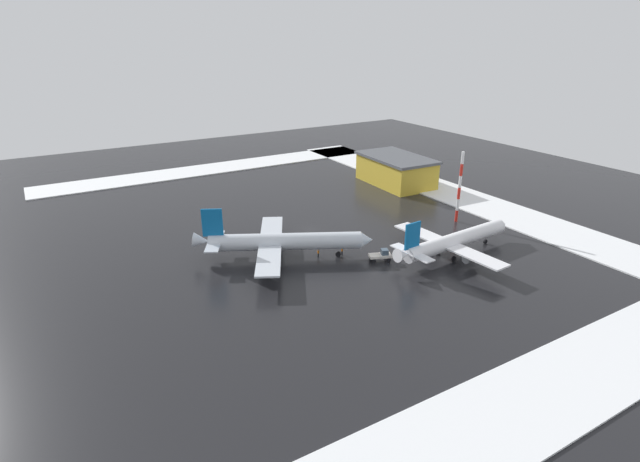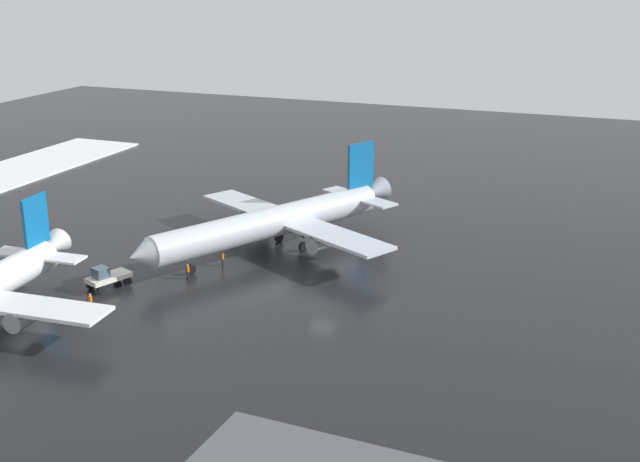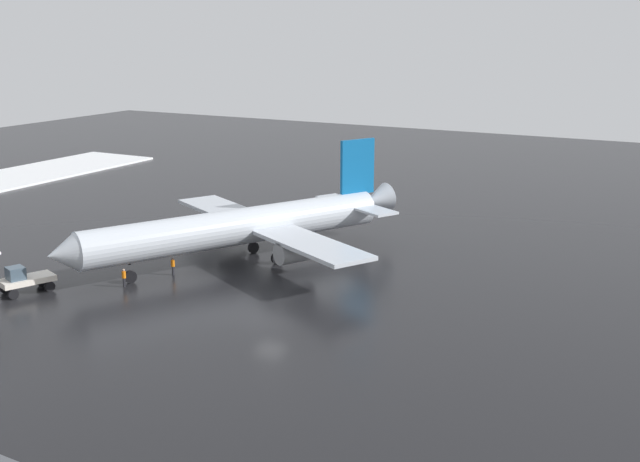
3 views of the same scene
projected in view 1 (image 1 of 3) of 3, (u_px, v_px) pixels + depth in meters
The scene contains 12 objects.
ground_plane at pixel (310, 230), 120.11m from camera, with size 240.00×240.00×0.00m, color black.
snow_bank_far at pixel (460, 197), 143.79m from camera, with size 152.00×16.00×0.30m, color white.
snow_bank_left at pixel (557, 387), 66.59m from camera, with size 14.00×116.00×0.30m, color white.
snow_bank_right at pixel (214, 168), 173.52m from camera, with size 14.00×116.00×0.30m, color white.
airplane_parked_portside at pixel (281, 242), 103.78m from camera, with size 29.63×34.76×11.18m.
airplane_parked_starboard at pixel (454, 241), 105.19m from camera, with size 28.16×33.94×10.07m.
pushback_tug at pixel (381, 255), 103.42m from camera, with size 3.74×5.09×2.50m.
ground_crew_near_tug at pixel (342, 251), 106.24m from camera, with size 0.36×0.36×1.71m.
ground_crew_beside_wing at pixel (318, 253), 105.21m from camera, with size 0.36×0.36×1.71m.
ground_crew_by_nose_gear at pixel (396, 248), 107.50m from camera, with size 0.36×0.36×1.71m.
antenna_mast at pixel (460, 187), 122.12m from camera, with size 0.70×0.70×17.76m.
cargo_hangar at pixel (396, 170), 154.77m from camera, with size 25.58×16.00×8.80m.
Camera 1 is at (-97.23, 54.93, 44.28)m, focal length 28.00 mm.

